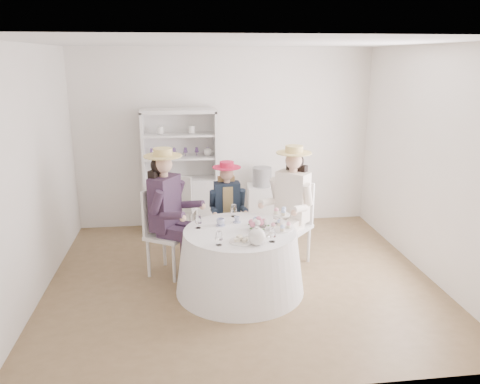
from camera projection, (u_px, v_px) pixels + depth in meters
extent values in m
plane|color=brown|center=(241.00, 278.00, 5.61)|extent=(4.50, 4.50, 0.00)
plane|color=white|center=(241.00, 42.00, 4.86)|extent=(4.50, 4.50, 0.00)
plane|color=white|center=(225.00, 139.00, 7.14)|extent=(4.50, 0.00, 4.50)
plane|color=white|center=(276.00, 233.00, 3.33)|extent=(4.50, 0.00, 4.50)
plane|color=white|center=(31.00, 175.00, 4.97)|extent=(0.00, 4.50, 4.50)
plane|color=white|center=(430.00, 163.00, 5.50)|extent=(0.00, 4.50, 4.50)
cone|color=white|center=(240.00, 261.00, 5.25)|extent=(1.45, 1.45, 0.70)
cylinder|color=white|center=(240.00, 231.00, 5.15)|extent=(1.25, 1.25, 0.02)
cube|color=silver|center=(182.00, 204.00, 7.08)|extent=(1.16, 0.80, 0.81)
cube|color=silver|center=(180.00, 143.00, 7.00)|extent=(1.02, 0.45, 1.00)
cube|color=silver|center=(178.00, 111.00, 6.69)|extent=(1.16, 0.80, 0.05)
cube|color=silver|center=(143.00, 146.00, 6.77)|extent=(0.19, 0.39, 1.00)
cube|color=silver|center=(216.00, 144.00, 6.89)|extent=(0.19, 0.39, 1.00)
cube|color=silver|center=(180.00, 157.00, 6.88)|extent=(1.07, 0.73, 0.03)
cube|color=silver|center=(179.00, 135.00, 6.79)|extent=(1.07, 0.73, 0.03)
sphere|color=white|center=(208.00, 152.00, 6.91)|extent=(0.13, 0.13, 0.13)
cube|color=silver|center=(262.00, 207.00, 7.21)|extent=(0.45, 0.45, 0.66)
cylinder|color=black|center=(262.00, 177.00, 7.08)|extent=(0.33, 0.33, 0.29)
cube|color=silver|center=(168.00, 235.00, 5.60)|extent=(0.60, 0.60, 0.04)
cylinder|color=silver|center=(174.00, 263.00, 5.45)|extent=(0.04, 0.04, 0.49)
cylinder|color=silver|center=(189.00, 252.00, 5.76)|extent=(0.04, 0.04, 0.49)
cylinder|color=silver|center=(148.00, 258.00, 5.59)|extent=(0.04, 0.04, 0.49)
cylinder|color=silver|center=(164.00, 247.00, 5.90)|extent=(0.04, 0.04, 0.49)
cube|color=silver|center=(153.00, 210.00, 5.60)|extent=(0.24, 0.38, 0.55)
cube|color=black|center=(165.00, 203.00, 5.50)|extent=(0.39, 0.45, 0.64)
cube|color=black|center=(173.00, 233.00, 5.44)|extent=(0.40, 0.31, 0.13)
cylinder|color=black|center=(185.00, 261.00, 5.47)|extent=(0.11, 0.11, 0.51)
cylinder|color=black|center=(157.00, 202.00, 5.26)|extent=(0.22, 0.18, 0.30)
cube|color=black|center=(182.00, 227.00, 5.62)|extent=(0.40, 0.31, 0.13)
cylinder|color=black|center=(194.00, 255.00, 5.65)|extent=(0.11, 0.11, 0.51)
cylinder|color=black|center=(178.00, 192.00, 5.66)|extent=(0.22, 0.18, 0.30)
cylinder|color=#D8A889|center=(164.00, 175.00, 5.40)|extent=(0.10, 0.10, 0.09)
sphere|color=#D8A889|center=(163.00, 164.00, 5.37)|extent=(0.21, 0.21, 0.21)
sphere|color=black|center=(160.00, 165.00, 5.39)|extent=(0.21, 0.21, 0.21)
cube|color=black|center=(158.00, 187.00, 5.48)|extent=(0.21, 0.27, 0.42)
cylinder|color=#D9BD6A|center=(163.00, 156.00, 5.34)|extent=(0.44, 0.44, 0.01)
cylinder|color=#D9BD6A|center=(163.00, 152.00, 5.33)|extent=(0.22, 0.22, 0.09)
cube|color=silver|center=(227.00, 227.00, 6.14)|extent=(0.38, 0.38, 0.04)
cylinder|color=silver|center=(218.00, 246.00, 6.04)|extent=(0.03, 0.03, 0.40)
cylinder|color=silver|center=(240.00, 245.00, 6.08)|extent=(0.03, 0.03, 0.40)
cylinder|color=silver|center=(215.00, 238.00, 6.31)|extent=(0.03, 0.03, 0.40)
cylinder|color=silver|center=(237.00, 237.00, 6.36)|extent=(0.03, 0.03, 0.40)
cube|color=silver|center=(226.00, 205.00, 6.23)|extent=(0.35, 0.04, 0.45)
cube|color=#192433|center=(227.00, 202.00, 6.06)|extent=(0.33, 0.19, 0.53)
cube|color=tan|center=(227.00, 202.00, 6.06)|extent=(0.13, 0.20, 0.45)
cube|color=#192433|center=(222.00, 225.00, 6.00)|extent=(0.13, 0.31, 0.11)
cylinder|color=#192433|center=(224.00, 248.00, 5.96)|extent=(0.09, 0.09, 0.42)
cylinder|color=#192433|center=(213.00, 199.00, 5.98)|extent=(0.09, 0.16, 0.25)
cube|color=#192433|center=(235.00, 224.00, 6.03)|extent=(0.13, 0.31, 0.11)
cylinder|color=#192433|center=(236.00, 247.00, 5.98)|extent=(0.09, 0.09, 0.42)
cylinder|color=#192433|center=(242.00, 197.00, 6.04)|extent=(0.09, 0.16, 0.25)
cylinder|color=#D8A889|center=(227.00, 181.00, 5.98)|extent=(0.08, 0.08, 0.07)
sphere|color=#D8A889|center=(227.00, 173.00, 5.96)|extent=(0.17, 0.17, 0.17)
sphere|color=tan|center=(226.00, 174.00, 6.00)|extent=(0.17, 0.17, 0.17)
cube|color=tan|center=(226.00, 189.00, 6.09)|extent=(0.22, 0.08, 0.35)
cylinder|color=#D62047|center=(227.00, 167.00, 5.93)|extent=(0.36, 0.36, 0.01)
cylinder|color=#D62047|center=(227.00, 164.00, 5.92)|extent=(0.18, 0.18, 0.07)
cube|color=silver|center=(291.00, 227.00, 5.89)|extent=(0.61, 0.61, 0.04)
cylinder|color=silver|center=(271.00, 247.00, 5.92)|extent=(0.04, 0.04, 0.48)
cylinder|color=silver|center=(295.00, 253.00, 5.73)|extent=(0.04, 0.04, 0.48)
cylinder|color=silver|center=(285.00, 239.00, 6.20)|extent=(0.04, 0.04, 0.48)
cylinder|color=silver|center=(309.00, 244.00, 6.00)|extent=(0.04, 0.04, 0.48)
cube|color=silver|center=(299.00, 201.00, 5.96)|extent=(0.33, 0.30, 0.54)
cube|color=white|center=(293.00, 197.00, 5.80)|extent=(0.43, 0.42, 0.63)
cube|color=white|center=(279.00, 222.00, 5.82)|extent=(0.35, 0.37, 0.13)
cylinder|color=white|center=(272.00, 250.00, 5.79)|extent=(0.11, 0.11, 0.50)
cylinder|color=white|center=(275.00, 189.00, 5.87)|extent=(0.20, 0.20, 0.30)
cube|color=white|center=(293.00, 225.00, 5.71)|extent=(0.35, 0.37, 0.13)
cylinder|color=white|center=(286.00, 254.00, 5.68)|extent=(0.11, 0.11, 0.50)
cylinder|color=white|center=(307.00, 194.00, 5.62)|extent=(0.20, 0.20, 0.30)
cylinder|color=#D8A889|center=(293.00, 170.00, 5.70)|extent=(0.10, 0.10, 0.09)
sphere|color=#D8A889|center=(294.00, 161.00, 5.67)|extent=(0.21, 0.21, 0.21)
sphere|color=black|center=(296.00, 161.00, 5.71)|extent=(0.21, 0.21, 0.21)
cube|color=black|center=(296.00, 181.00, 5.81)|extent=(0.25, 0.24, 0.41)
cylinder|color=#D9BD6A|center=(294.00, 153.00, 5.64)|extent=(0.43, 0.43, 0.01)
cylinder|color=#D9BD6A|center=(294.00, 149.00, 5.63)|extent=(0.22, 0.22, 0.09)
cube|color=silver|center=(183.00, 208.00, 6.78)|extent=(0.50, 0.50, 0.04)
cylinder|color=silver|center=(196.00, 220.00, 6.97)|extent=(0.04, 0.04, 0.44)
cylinder|color=silver|center=(176.00, 219.00, 7.02)|extent=(0.04, 0.04, 0.44)
cylinder|color=silver|center=(191.00, 227.00, 6.67)|extent=(0.04, 0.04, 0.44)
cylinder|color=silver|center=(169.00, 226.00, 6.72)|extent=(0.04, 0.04, 0.44)
cube|color=silver|center=(178.00, 194.00, 6.53)|extent=(0.37, 0.14, 0.50)
imported|color=white|center=(221.00, 222.00, 5.28)|extent=(0.12, 0.12, 0.07)
imported|color=white|center=(237.00, 220.00, 5.39)|extent=(0.07, 0.07, 0.06)
imported|color=white|center=(257.00, 221.00, 5.32)|extent=(0.12, 0.12, 0.07)
imported|color=white|center=(259.00, 228.00, 5.15)|extent=(0.24, 0.24, 0.05)
sphere|color=pink|center=(263.00, 223.00, 5.15)|extent=(0.06, 0.06, 0.06)
sphere|color=white|center=(262.00, 222.00, 5.17)|extent=(0.06, 0.06, 0.06)
sphere|color=pink|center=(259.00, 221.00, 5.19)|extent=(0.06, 0.06, 0.06)
sphere|color=white|center=(256.00, 221.00, 5.19)|extent=(0.06, 0.06, 0.06)
sphere|color=pink|center=(254.00, 222.00, 5.16)|extent=(0.06, 0.06, 0.06)
sphere|color=white|center=(253.00, 223.00, 5.13)|extent=(0.06, 0.06, 0.06)
sphere|color=pink|center=(255.00, 224.00, 5.10)|extent=(0.06, 0.06, 0.06)
sphere|color=white|center=(258.00, 225.00, 5.09)|extent=(0.06, 0.06, 0.06)
sphere|color=pink|center=(261.00, 224.00, 5.09)|extent=(0.06, 0.06, 0.06)
sphere|color=white|center=(263.00, 224.00, 5.11)|extent=(0.06, 0.06, 0.06)
sphere|color=white|center=(257.00, 237.00, 4.75)|extent=(0.19, 0.19, 0.19)
cylinder|color=white|center=(268.00, 235.00, 4.76)|extent=(0.11, 0.03, 0.09)
cylinder|color=white|center=(257.00, 228.00, 4.72)|extent=(0.04, 0.04, 0.02)
cylinder|color=white|center=(242.00, 241.00, 4.83)|extent=(0.25, 0.25, 0.01)
cube|color=beige|center=(237.00, 240.00, 4.80)|extent=(0.06, 0.04, 0.03)
cube|color=beige|center=(242.00, 238.00, 4.82)|extent=(0.07, 0.05, 0.03)
cube|color=beige|center=(246.00, 238.00, 4.85)|extent=(0.07, 0.06, 0.03)
cube|color=beige|center=(239.00, 237.00, 4.86)|extent=(0.07, 0.07, 0.03)
cube|color=beige|center=(245.00, 240.00, 4.79)|extent=(0.06, 0.07, 0.03)
cylinder|color=white|center=(281.00, 229.00, 5.18)|extent=(0.26, 0.26, 0.01)
cylinder|color=white|center=(281.00, 222.00, 5.16)|extent=(0.02, 0.02, 0.17)
cylinder|color=white|center=(281.00, 215.00, 5.13)|extent=(0.19, 0.19, 0.01)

